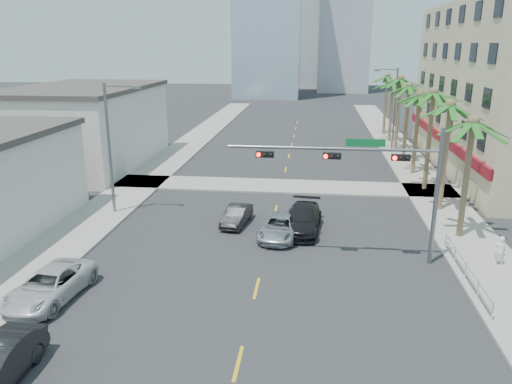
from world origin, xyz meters
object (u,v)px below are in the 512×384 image
Objects in this scene: car_lane_center at (280,227)px; car_lane_right at (303,219)px; car_parked_far at (50,285)px; pedestrian at (500,250)px; traffic_signal_mast at (375,171)px; car_lane_left at (237,215)px.

car_lane_center is 0.88× the size of car_lane_right.
car_parked_far is 3.25× the size of pedestrian.
car_parked_far is 1.09× the size of car_lane_center.
car_lane_right reaches higher than car_parked_far.
car_lane_center is at bearing -132.87° from car_lane_right.
traffic_signal_mast reaches higher than car_parked_far.
traffic_signal_mast is at bearing 2.74° from pedestrian.
car_parked_far is 13.57m from car_lane_center.
traffic_signal_mast is 7.91m from pedestrian.
car_lane_right is at bearing 49.88° from car_lane_center.
car_parked_far is at bearing -157.99° from traffic_signal_mast.
car_lane_left is 0.70× the size of car_lane_right.
car_parked_far is 22.78m from pedestrian.
car_lane_left is 15.65m from pedestrian.
car_lane_right is at bearing -1.22° from car_lane_left.
pedestrian is (6.76, -0.03, -4.12)m from traffic_signal_mast.
car_lane_right is at bearing 47.87° from car_parked_far.
traffic_signal_mast is 10.45m from car_lane_left.
car_lane_center is 1.81m from car_lane_right.
traffic_signal_mast is 2.35× the size of car_lane_center.
car_lane_left is at bearing 175.73° from car_lane_right.
pedestrian reaches higher than car_lane_center.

